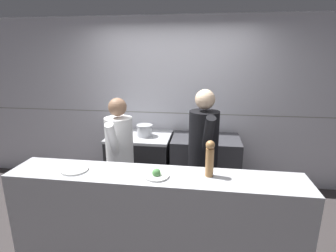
{
  "coord_description": "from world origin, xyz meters",
  "views": [
    {
      "loc": [
        0.47,
        -2.5,
        2.06
      ],
      "look_at": [
        0.01,
        0.73,
        1.15
      ],
      "focal_mm": 28.0,
      "sensor_mm": 36.0,
      "label": 1
    }
  ],
  "objects_px": {
    "plated_dish_appetiser": "(156,175)",
    "chef_head_cook": "(120,156)",
    "mixing_bowl_steel": "(208,134)",
    "plated_dish_main": "(75,170)",
    "chef_sous": "(203,153)",
    "oven_range": "(140,162)",
    "stock_pot": "(145,130)",
    "pepper_mill": "(210,158)"
  },
  "relations": [
    {
      "from": "oven_range",
      "to": "chef_head_cook",
      "type": "xyz_separation_m",
      "value": [
        -0.03,
        -0.84,
        0.44
      ]
    },
    {
      "from": "plated_dish_main",
      "to": "chef_head_cook",
      "type": "bearing_deg",
      "value": 71.25
    },
    {
      "from": "oven_range",
      "to": "stock_pot",
      "type": "bearing_deg",
      "value": -19.23
    },
    {
      "from": "plated_dish_appetiser",
      "to": "mixing_bowl_steel",
      "type": "bearing_deg",
      "value": 73.28
    },
    {
      "from": "mixing_bowl_steel",
      "to": "plated_dish_appetiser",
      "type": "bearing_deg",
      "value": -106.72
    },
    {
      "from": "plated_dish_main",
      "to": "chef_sous",
      "type": "distance_m",
      "value": 1.41
    },
    {
      "from": "mixing_bowl_steel",
      "to": "chef_sous",
      "type": "distance_m",
      "value": 0.79
    },
    {
      "from": "plated_dish_main",
      "to": "chef_head_cook",
      "type": "xyz_separation_m",
      "value": [
        0.22,
        0.66,
        -0.12
      ]
    },
    {
      "from": "chef_sous",
      "to": "oven_range",
      "type": "bearing_deg",
      "value": 129.23
    },
    {
      "from": "plated_dish_main",
      "to": "mixing_bowl_steel",
      "type": "bearing_deg",
      "value": 50.55
    },
    {
      "from": "chef_head_cook",
      "to": "plated_dish_appetiser",
      "type": "bearing_deg",
      "value": -50.45
    },
    {
      "from": "stock_pot",
      "to": "chef_sous",
      "type": "relative_size",
      "value": 0.14
    },
    {
      "from": "mixing_bowl_steel",
      "to": "plated_dish_main",
      "type": "distance_m",
      "value": 1.98
    },
    {
      "from": "plated_dish_appetiser",
      "to": "pepper_mill",
      "type": "xyz_separation_m",
      "value": [
        0.47,
        0.09,
        0.16
      ]
    },
    {
      "from": "mixing_bowl_steel",
      "to": "plated_dish_main",
      "type": "xyz_separation_m",
      "value": [
        -1.26,
        -1.53,
        0.06
      ]
    },
    {
      "from": "mixing_bowl_steel",
      "to": "chef_sous",
      "type": "bearing_deg",
      "value": -94.2
    },
    {
      "from": "oven_range",
      "to": "chef_sous",
      "type": "height_order",
      "value": "chef_sous"
    },
    {
      "from": "stock_pot",
      "to": "chef_head_cook",
      "type": "xyz_separation_m",
      "value": [
        -0.12,
        -0.81,
        -0.09
      ]
    },
    {
      "from": "mixing_bowl_steel",
      "to": "stock_pot",
      "type": "bearing_deg",
      "value": -176.45
    },
    {
      "from": "plated_dish_main",
      "to": "pepper_mill",
      "type": "distance_m",
      "value": 1.27
    },
    {
      "from": "oven_range",
      "to": "stock_pot",
      "type": "relative_size",
      "value": 3.88
    },
    {
      "from": "plated_dish_appetiser",
      "to": "chef_sous",
      "type": "xyz_separation_m",
      "value": [
        0.41,
        0.77,
        -0.07
      ]
    },
    {
      "from": "stock_pot",
      "to": "plated_dish_appetiser",
      "type": "distance_m",
      "value": 1.56
    },
    {
      "from": "stock_pot",
      "to": "plated_dish_main",
      "type": "distance_m",
      "value": 1.51
    },
    {
      "from": "plated_dish_appetiser",
      "to": "chef_head_cook",
      "type": "distance_m",
      "value": 0.9
    },
    {
      "from": "plated_dish_appetiser",
      "to": "chef_head_cook",
      "type": "height_order",
      "value": "chef_head_cook"
    },
    {
      "from": "oven_range",
      "to": "stock_pot",
      "type": "height_order",
      "value": "stock_pot"
    },
    {
      "from": "plated_dish_main",
      "to": "stock_pot",
      "type": "bearing_deg",
      "value": 77.02
    },
    {
      "from": "oven_range",
      "to": "mixing_bowl_steel",
      "type": "bearing_deg",
      "value": 1.55
    },
    {
      "from": "plated_dish_appetiser",
      "to": "chef_head_cook",
      "type": "relative_size",
      "value": 0.14
    },
    {
      "from": "stock_pot",
      "to": "mixing_bowl_steel",
      "type": "xyz_separation_m",
      "value": [
        0.92,
        0.06,
        -0.04
      ]
    },
    {
      "from": "mixing_bowl_steel",
      "to": "chef_sous",
      "type": "relative_size",
      "value": 0.14
    },
    {
      "from": "mixing_bowl_steel",
      "to": "chef_head_cook",
      "type": "bearing_deg",
      "value": -139.98
    },
    {
      "from": "mixing_bowl_steel",
      "to": "plated_dish_main",
      "type": "height_order",
      "value": "plated_dish_main"
    },
    {
      "from": "chef_sous",
      "to": "plated_dish_appetiser",
      "type": "bearing_deg",
      "value": -130.16
    },
    {
      "from": "oven_range",
      "to": "stock_pot",
      "type": "distance_m",
      "value": 0.54
    },
    {
      "from": "chef_head_cook",
      "to": "pepper_mill",
      "type": "bearing_deg",
      "value": -30.2
    },
    {
      "from": "plated_dish_appetiser",
      "to": "chef_sous",
      "type": "height_order",
      "value": "chef_sous"
    },
    {
      "from": "plated_dish_appetiser",
      "to": "pepper_mill",
      "type": "bearing_deg",
      "value": 10.33
    },
    {
      "from": "plated_dish_appetiser",
      "to": "pepper_mill",
      "type": "distance_m",
      "value": 0.5
    },
    {
      "from": "mixing_bowl_steel",
      "to": "chef_head_cook",
      "type": "height_order",
      "value": "chef_head_cook"
    },
    {
      "from": "oven_range",
      "to": "plated_dish_main",
      "type": "height_order",
      "value": "plated_dish_main"
    }
  ]
}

